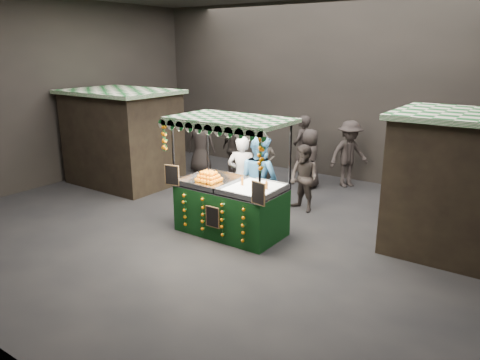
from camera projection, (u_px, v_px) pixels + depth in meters
The scene contains 14 objects.
ground at pixel (230, 226), 9.75m from camera, with size 12.00×12.00×0.00m, color black.
market_hall at pixel (229, 64), 8.80m from camera, with size 12.10×10.10×5.05m.
neighbour_stall_left at pixel (123, 137), 12.59m from camera, with size 3.00×2.20×2.60m.
neighbour_stall_right at pixel (476, 186), 8.14m from camera, with size 3.00×2.20×2.60m.
juice_stall at pixel (230, 199), 9.21m from camera, with size 2.47×1.45×2.39m.
vendor_grey at pixel (242, 176), 10.25m from camera, with size 0.79×0.67×1.83m.
vendor_blue at pixel (259, 180), 9.73m from camera, with size 1.09×0.94×1.94m.
shopper_0 at pixel (265, 165), 11.75m from camera, with size 0.68×0.62×1.55m.
shopper_1 at pixel (304, 178), 10.50m from camera, with size 0.91×0.80×1.57m.
shopper_2 at pixel (233, 149), 13.63m from camera, with size 0.95×0.57×1.52m.
shopper_3 at pixel (349, 154), 12.33m from camera, with size 1.22×1.36×1.82m.
shopper_4 at pixel (201, 143), 13.86m from camera, with size 1.02×0.87×1.76m.
shopper_6 at pixel (302, 149), 12.83m from camera, with size 0.47×0.70×1.89m.
shopper_7 at pixel (310, 159), 12.25m from camera, with size 0.59×0.84×1.62m.
Camera 1 is at (5.38, -7.32, 3.69)m, focal length 33.99 mm.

